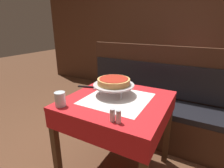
# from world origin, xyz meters

# --- Properties ---
(dining_table_front) EXTENTS (0.80, 0.80, 0.76)m
(dining_table_front) POSITION_xyz_m (0.00, 0.00, 0.66)
(dining_table_front) COLOR red
(dining_table_front) RESTS_ON ground_plane
(dining_table_rear) EXTENTS (0.66, 0.66, 0.76)m
(dining_table_rear) POSITION_xyz_m (0.35, 1.71, 0.63)
(dining_table_rear) COLOR red
(dining_table_rear) RESTS_ON ground_plane
(booth_bench) EXTENTS (1.74, 0.50, 1.10)m
(booth_bench) POSITION_xyz_m (0.07, 0.76, 0.32)
(booth_bench) COLOR #3D2316
(booth_bench) RESTS_ON ground_plane
(back_wall_panel) EXTENTS (6.00, 0.04, 2.40)m
(back_wall_panel) POSITION_xyz_m (0.00, 2.25, 1.20)
(back_wall_panel) COLOR #4C2D1E
(back_wall_panel) RESTS_ON ground_plane
(pizza_pan_stand) EXTENTS (0.35, 0.35, 0.09)m
(pizza_pan_stand) POSITION_xyz_m (-0.07, 0.06, 0.84)
(pizza_pan_stand) COLOR #ADADB2
(pizza_pan_stand) RESTS_ON dining_table_front
(deep_dish_pizza) EXTENTS (0.27, 0.27, 0.05)m
(deep_dish_pizza) POSITION_xyz_m (-0.07, 0.06, 0.88)
(deep_dish_pizza) COLOR tan
(deep_dish_pizza) RESTS_ON pizza_pan_stand
(pizza_server) EXTENTS (0.26, 0.13, 0.01)m
(pizza_server) POSITION_xyz_m (-0.32, 0.11, 0.76)
(pizza_server) COLOR #BCBCC1
(pizza_server) RESTS_ON dining_table_front
(water_glass_near) EXTENTS (0.08, 0.08, 0.11)m
(water_glass_near) POSITION_xyz_m (-0.31, -0.32, 0.81)
(water_glass_near) COLOR silver
(water_glass_near) RESTS_ON dining_table_front
(salt_shaker) EXTENTS (0.04, 0.04, 0.08)m
(salt_shaker) POSITION_xyz_m (0.13, -0.32, 0.80)
(salt_shaker) COLOR silver
(salt_shaker) RESTS_ON dining_table_front
(pepper_shaker) EXTENTS (0.03, 0.03, 0.08)m
(pepper_shaker) POSITION_xyz_m (0.17, -0.32, 0.80)
(pepper_shaker) COLOR silver
(pepper_shaker) RESTS_ON dining_table_front
(condiment_caddy) EXTENTS (0.11, 0.11, 0.17)m
(condiment_caddy) POSITION_xyz_m (0.32, 1.67, 0.81)
(condiment_caddy) COLOR black
(condiment_caddy) RESTS_ON dining_table_rear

